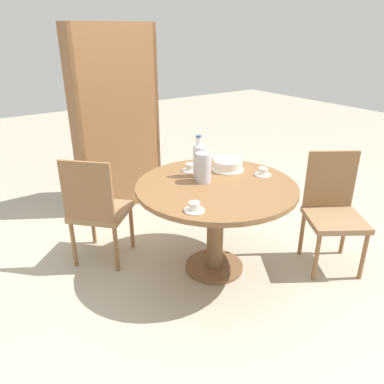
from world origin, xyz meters
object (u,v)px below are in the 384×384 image
object	(u,v)px
cup_c	(263,172)
cup_a	(194,208)
chair_b	(97,209)
bookshelf	(116,125)
cake_main	(228,165)
water_bottle	(199,160)
cup_b	(190,168)
chair_a	(333,209)
coffee_pot	(203,166)

from	to	relation	value
cup_c	cup_a	bearing A→B (deg)	-165.57
chair_b	cup_a	distance (m)	0.98
bookshelf	cake_main	size ratio (longest dim) A/B	7.05
water_bottle	cup_b	size ratio (longest dim) A/B	2.48
cake_main	bookshelf	bearing A→B (deg)	104.11
cup_c	water_bottle	bearing A→B (deg)	147.31
chair_b	chair_a	bearing A→B (deg)	-169.40
chair_b	water_bottle	world-z (taller)	water_bottle
cake_main	cup_c	distance (m)	0.29
chair_b	coffee_pot	bearing A→B (deg)	-172.99
cup_a	chair_a	bearing A→B (deg)	-8.67
chair_b	water_bottle	bearing A→B (deg)	-165.08
cake_main	chair_b	bearing A→B (deg)	155.90
bookshelf	cake_main	xyz separation A→B (m)	(0.34, -1.36, -0.11)
water_bottle	cup_c	distance (m)	0.51
coffee_pot	cup_b	xyz separation A→B (m)	(0.05, 0.24, -0.10)
coffee_pot	water_bottle	size ratio (longest dim) A/B	0.80
cake_main	cup_b	bearing A→B (deg)	149.96
cake_main	cup_b	size ratio (longest dim) A/B	2.00
cup_b	chair_b	bearing A→B (deg)	158.29
cake_main	cup_a	distance (m)	0.79
chair_a	water_bottle	bearing A→B (deg)	174.32
coffee_pot	cake_main	distance (m)	0.34
chair_a	cup_c	bearing A→B (deg)	169.25
water_bottle	cup_a	xyz separation A→B (m)	(-0.37, -0.48, -0.11)
coffee_pot	cup_b	world-z (taller)	coffee_pot
cup_a	cake_main	bearing A→B (deg)	34.96
chair_a	cup_a	distance (m)	1.25
cup_a	cup_c	distance (m)	0.82
water_bottle	cup_c	bearing A→B (deg)	-32.69
bookshelf	cup_c	size ratio (longest dim) A/B	14.12
coffee_pot	cup_c	xyz separation A→B (m)	(0.46, -0.16, -0.10)
bookshelf	cake_main	world-z (taller)	bookshelf
water_bottle	cup_a	bearing A→B (deg)	-128.19
cake_main	cup_a	size ratio (longest dim) A/B	2.00
cup_b	water_bottle	bearing A→B (deg)	-95.72
water_bottle	cup_a	size ratio (longest dim) A/B	2.48
bookshelf	cup_b	size ratio (longest dim) A/B	14.12
cup_c	cup_b	bearing A→B (deg)	135.48
water_bottle	cup_c	world-z (taller)	water_bottle
chair_a	coffee_pot	bearing A→B (deg)	-179.51
water_bottle	cup_b	xyz separation A→B (m)	(0.01, 0.13, -0.11)
coffee_pot	cup_c	world-z (taller)	coffee_pot
chair_a	cup_a	size ratio (longest dim) A/B	7.02
bookshelf	cup_a	bearing A→B (deg)	80.37
cup_a	water_bottle	bearing A→B (deg)	51.81
bookshelf	water_bottle	distance (m)	1.34
chair_a	coffee_pot	xyz separation A→B (m)	(-0.87, 0.55, 0.37)
water_bottle	chair_b	bearing A→B (deg)	149.17
chair_a	chair_b	bearing A→B (deg)	177.57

